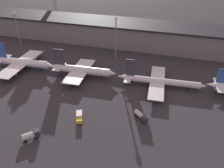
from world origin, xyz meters
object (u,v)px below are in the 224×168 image
airplane_0 (22,63)px  airplane_2 (160,81)px  service_vehicle_0 (79,117)px  airplane_1 (82,70)px  service_vehicle_1 (141,116)px  service_vehicle_2 (31,135)px

airplane_0 → airplane_2: size_ratio=0.88×
airplane_0 → service_vehicle_0: airplane_0 is taller
airplane_1 → service_vehicle_1: size_ratio=5.85×
airplane_1 → airplane_2: bearing=-1.5°
airplane_2 → service_vehicle_2: 64.84m
airplane_1 → service_vehicle_2: (1.07, -48.27, -1.95)m
airplane_1 → service_vehicle_1: airplane_1 is taller
airplane_1 → service_vehicle_2: bearing=-93.0°
airplane_2 → service_vehicle_0: (-28.31, -35.50, -1.32)m
airplane_0 → service_vehicle_0: (50.42, -32.04, -2.15)m
service_vehicle_0 → service_vehicle_1: size_ratio=1.00×
airplane_0 → service_vehicle_0: size_ratio=5.87×
airplane_2 → airplane_0: bearing=178.2°
airplane_2 → service_vehicle_0: bearing=-132.9°
airplane_2 → service_vehicle_2: size_ratio=7.30×
airplane_1 → service_vehicle_1: bearing=-38.4°
airplane_1 → service_vehicle_2: airplane_1 is taller
airplane_0 → airplane_1: bearing=-2.1°
service_vehicle_1 → airplane_2: bearing=122.3°
service_vehicle_2 → airplane_2: bearing=5.4°
airplane_0 → service_vehicle_2: 60.31m
service_vehicle_2 → airplane_0: bearing=83.4°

